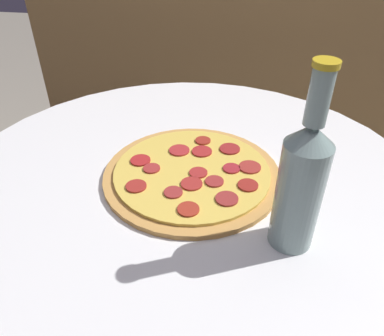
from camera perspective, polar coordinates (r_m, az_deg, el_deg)
name	(u,v)px	position (r m, az deg, el deg)	size (l,w,h in m)	color
table	(187,241)	(0.84, -0.75, -11.06)	(0.95, 0.95, 0.70)	white
fence_panel	(229,18)	(1.66, 5.60, 21.78)	(1.76, 0.04, 1.50)	olive
pizza	(192,173)	(0.73, 0.05, -0.78)	(0.34, 0.34, 0.02)	#C68E47
beer_bottle	(301,183)	(0.55, 16.26, -2.19)	(0.07, 0.07, 0.29)	gray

